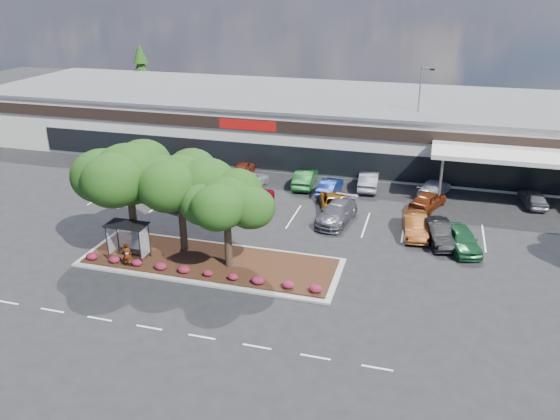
# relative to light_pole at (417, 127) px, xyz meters

# --- Properties ---
(ground) EXTENTS (160.00, 160.00, 0.00)m
(ground) POSITION_rel_light_pole_xyz_m (-10.40, -28.04, -4.70)
(ground) COLOR black
(ground) RESTS_ON ground
(retail_store) EXTENTS (80.40, 25.20, 6.25)m
(retail_store) POSITION_rel_light_pole_xyz_m (-10.34, 5.87, -1.55)
(retail_store) COLOR beige
(retail_store) RESTS_ON ground
(landscape_island) EXTENTS (18.00, 6.00, 0.26)m
(landscape_island) POSITION_rel_light_pole_xyz_m (-12.40, -24.04, -4.58)
(landscape_island) COLOR #999894
(landscape_island) RESTS_ON ground
(lane_markings) EXTENTS (33.12, 20.06, 0.01)m
(lane_markings) POSITION_rel_light_pole_xyz_m (-10.54, -17.62, -4.70)
(lane_markings) COLOR silver
(lane_markings) RESTS_ON ground
(shrub_row) EXTENTS (17.00, 0.80, 0.50)m
(shrub_row) POSITION_rel_light_pole_xyz_m (-12.40, -26.14, -4.19)
(shrub_row) COLOR maroon
(shrub_row) RESTS_ON landscape_island
(bus_shelter) EXTENTS (2.75, 1.55, 2.59)m
(bus_shelter) POSITION_rel_light_pole_xyz_m (-17.90, -25.09, -2.40)
(bus_shelter) COLOR black
(bus_shelter) RESTS_ON landscape_island
(island_tree_west) EXTENTS (7.20, 7.20, 7.89)m
(island_tree_west) POSITION_rel_light_pole_xyz_m (-18.40, -23.54, -0.50)
(island_tree_west) COLOR black
(island_tree_west) RESTS_ON landscape_island
(island_tree_mid) EXTENTS (6.60, 6.60, 7.32)m
(island_tree_mid) POSITION_rel_light_pole_xyz_m (-14.90, -22.84, -0.78)
(island_tree_mid) COLOR black
(island_tree_mid) RESTS_ON landscape_island
(island_tree_east) EXTENTS (5.80, 5.80, 6.50)m
(island_tree_east) POSITION_rel_light_pole_xyz_m (-10.90, -24.34, -1.19)
(island_tree_east) COLOR black
(island_tree_east) RESTS_ON landscape_island
(conifer_north_west) EXTENTS (4.40, 4.40, 10.00)m
(conifer_north_west) POSITION_rel_light_pole_xyz_m (-40.40, 17.96, 0.30)
(conifer_north_west) COLOR black
(conifer_north_west) RESTS_ON ground
(person_waiting) EXTENTS (0.69, 0.53, 1.69)m
(person_waiting) POSITION_rel_light_pole_xyz_m (-17.43, -26.34, -3.60)
(person_waiting) COLOR #594C47
(person_waiting) RESTS_ON landscape_island
(light_pole) EXTENTS (1.38, 0.88, 10.57)m
(light_pole) POSITION_rel_light_pole_xyz_m (0.00, 0.00, 0.00)
(light_pole) COLOR #999894
(light_pole) RESTS_ON ground
(car_0) EXTENTS (2.89, 4.40, 1.39)m
(car_0) POSITION_rel_light_pole_xyz_m (-25.73, -14.65, -4.01)
(car_0) COLOR #515056
(car_0) RESTS_ON ground
(car_1) EXTENTS (2.91, 4.79, 1.49)m
(car_1) POSITION_rel_light_pole_xyz_m (-18.32, -14.35, -3.96)
(car_1) COLOR navy
(car_1) RESTS_ON ground
(car_2) EXTENTS (2.90, 4.44, 1.38)m
(car_2) POSITION_rel_light_pole_xyz_m (-15.09, -14.88, -4.01)
(car_2) COLOR #5B5961
(car_2) RESTS_ON ground
(car_3) EXTENTS (2.83, 5.23, 1.39)m
(car_3) POSITION_rel_light_pole_xyz_m (-12.33, -13.79, -4.01)
(car_3) COLOR maroon
(car_3) RESTS_ON ground
(car_4) EXTENTS (3.10, 5.84, 1.61)m
(car_4) POSITION_rel_light_pole_xyz_m (-5.27, -14.65, -3.90)
(car_4) COLOR #4D4D53
(car_4) RESTS_ON ground
(car_5) EXTENTS (3.65, 5.55, 1.42)m
(car_5) POSITION_rel_light_pole_xyz_m (-5.80, -12.73, -4.00)
(car_5) COLOR #794608
(car_5) RESTS_ON ground
(car_6) EXTENTS (2.30, 5.02, 1.59)m
(car_6) POSITION_rel_light_pole_xyz_m (0.94, -15.41, -3.91)
(car_6) COLOR #673110
(car_6) RESTS_ON ground
(car_7) EXTENTS (3.02, 5.15, 1.60)m
(car_7) POSITION_rel_light_pole_xyz_m (2.68, -16.30, -3.90)
(car_7) COLOR black
(car_7) RESTS_ON ground
(car_8) EXTENTS (3.22, 5.14, 1.63)m
(car_8) POSITION_rel_light_pole_xyz_m (4.32, -17.02, -3.89)
(car_8) COLOR #194F28
(car_8) RESTS_ON ground
(car_9) EXTENTS (2.80, 5.07, 1.58)m
(car_9) POSITION_rel_light_pole_xyz_m (-25.79, -10.45, -3.91)
(car_9) COLOR maroon
(car_9) RESTS_ON ground
(car_10) EXTENTS (1.75, 4.14, 1.40)m
(car_10) POSITION_rel_light_pole_xyz_m (-16.43, -5.70, -4.01)
(car_10) COLOR maroon
(car_10) RESTS_ON ground
(car_11) EXTENTS (2.98, 4.96, 1.58)m
(car_11) POSITION_rel_light_pole_xyz_m (-14.53, -9.03, -3.92)
(car_11) COLOR #979DA3
(car_11) RESTS_ON ground
(car_12) EXTENTS (1.84, 4.51, 1.46)m
(car_12) POSITION_rel_light_pole_xyz_m (-7.01, -8.59, -3.98)
(car_12) COLOR navy
(car_12) RESTS_ON ground
(car_13) EXTENTS (2.02, 5.10, 1.65)m
(car_13) POSITION_rel_light_pole_xyz_m (-9.67, -7.16, -3.88)
(car_13) COLOR #17511E
(car_13) RESTS_ON ground
(car_14) EXTENTS (2.06, 5.11, 1.65)m
(car_14) POSITION_rel_light_pole_xyz_m (-3.80, -6.15, -3.88)
(car_14) COLOR slate
(car_14) RESTS_ON ground
(car_15) EXTENTS (3.44, 4.90, 1.55)m
(car_15) POSITION_rel_light_pole_xyz_m (1.73, -9.72, -3.93)
(car_15) COLOR #63240D
(car_15) RESTS_ON ground
(car_16) EXTENTS (3.32, 5.18, 1.40)m
(car_16) POSITION_rel_light_pole_xyz_m (2.17, -6.24, -4.01)
(car_16) COLOR #ADB1B9
(car_16) RESTS_ON ground
(car_17) EXTENTS (2.34, 4.42, 1.43)m
(car_17) POSITION_rel_light_pole_xyz_m (10.49, -6.54, -3.99)
(car_17) COLOR #5C5E65
(car_17) RESTS_ON ground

